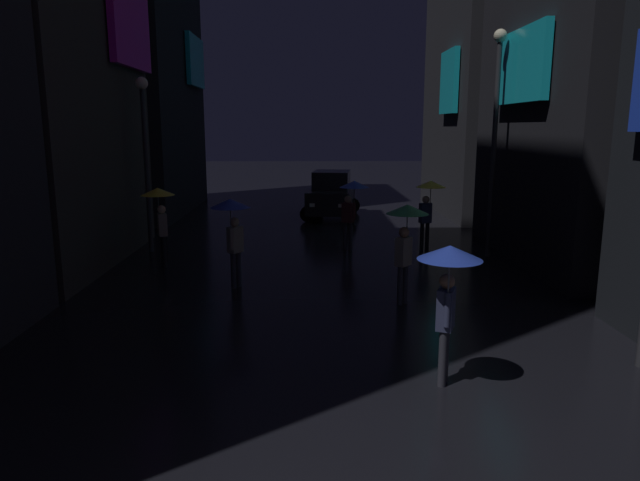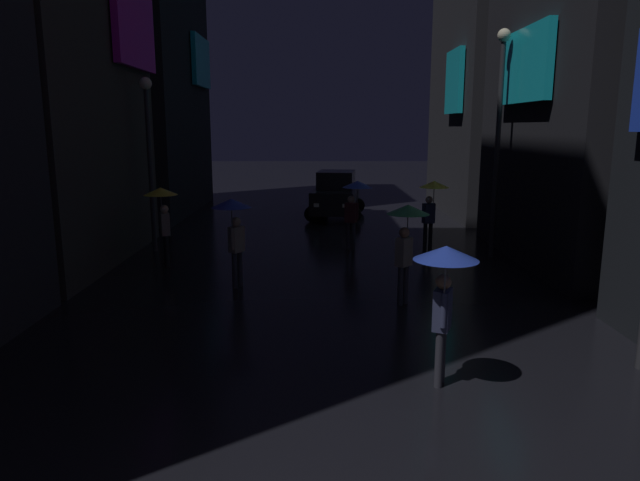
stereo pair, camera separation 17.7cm
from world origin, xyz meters
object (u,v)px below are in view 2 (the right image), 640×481
(pedestrian_midstreet_centre_yellow, at_px, (432,196))
(streetlamp_right_far, at_px, (499,121))
(streetlamp_left_far, at_px, (149,143))
(car_distant, at_px, (336,195))
(pedestrian_foreground_right_blue, at_px, (355,196))
(pedestrian_midstreet_left_yellow, at_px, (162,204))
(pedestrian_near_crossing_blue, at_px, (445,277))
(pedestrian_foreground_left_blue, at_px, (233,218))
(pedestrian_far_right_green, at_px, (407,226))

(pedestrian_midstreet_centre_yellow, distance_m, streetlamp_right_far, 2.88)
(streetlamp_right_far, bearing_deg, streetlamp_left_far, 175.12)
(streetlamp_left_far, distance_m, streetlamp_right_far, 10.06)
(pedestrian_midstreet_centre_yellow, xyz_separation_m, car_distant, (-2.68, 6.52, -0.74))
(pedestrian_midstreet_centre_yellow, relative_size, streetlamp_left_far, 0.41)
(pedestrian_foreground_right_blue, xyz_separation_m, pedestrian_midstreet_left_yellow, (-5.31, -1.94, 0.00))
(pedestrian_midstreet_centre_yellow, bearing_deg, pedestrian_near_crossing_blue, -100.23)
(pedestrian_foreground_left_blue, distance_m, car_distant, 11.08)
(pedestrian_foreground_right_blue, distance_m, pedestrian_far_right_green, 5.44)
(pedestrian_foreground_right_blue, distance_m, pedestrian_midstreet_left_yellow, 5.66)
(pedestrian_foreground_left_blue, bearing_deg, streetlamp_left_far, 126.19)
(streetlamp_left_far, bearing_deg, pedestrian_near_crossing_blue, -54.25)
(pedestrian_foreground_right_blue, height_order, pedestrian_far_right_green, same)
(pedestrian_midstreet_left_yellow, relative_size, streetlamp_right_far, 0.34)
(pedestrian_midstreet_centre_yellow, bearing_deg, pedestrian_midstreet_left_yellow, -166.12)
(streetlamp_left_far, bearing_deg, pedestrian_far_right_green, -37.65)
(pedestrian_foreground_left_blue, height_order, pedestrian_midstreet_left_yellow, same)
(pedestrian_far_right_green, xyz_separation_m, pedestrian_midstreet_centre_yellow, (1.60, 5.33, 0.00))
(pedestrian_near_crossing_blue, relative_size, pedestrian_midstreet_left_yellow, 1.00)
(pedestrian_midstreet_left_yellow, bearing_deg, car_distant, 59.50)
(pedestrian_foreground_right_blue, relative_size, car_distant, 0.49)
(pedestrian_foreground_right_blue, xyz_separation_m, pedestrian_foreground_left_blue, (-3.07, -4.26, 0.00))
(pedestrian_midstreet_centre_yellow, bearing_deg, pedestrian_foreground_right_blue, 178.54)
(pedestrian_foreground_left_blue, distance_m, pedestrian_midstreet_left_yellow, 3.22)
(pedestrian_far_right_green, distance_m, streetlamp_right_far, 5.87)
(car_distant, bearing_deg, streetlamp_right_far, -60.19)
(pedestrian_foreground_right_blue, bearing_deg, car_distant, 93.21)
(pedestrian_foreground_right_blue, relative_size, streetlamp_left_far, 0.41)
(pedestrian_foreground_right_blue, distance_m, pedestrian_midstreet_centre_yellow, 2.32)
(pedestrian_near_crossing_blue, xyz_separation_m, pedestrian_midstreet_left_yellow, (-5.93, 7.52, 0.00))
(pedestrian_midstreet_left_yellow, distance_m, pedestrian_midstreet_centre_yellow, 7.86)
(pedestrian_near_crossing_blue, distance_m, pedestrian_midstreet_centre_yellow, 9.56)
(pedestrian_midstreet_centre_yellow, bearing_deg, streetlamp_right_far, -30.35)
(pedestrian_near_crossing_blue, relative_size, streetlamp_left_far, 0.41)
(pedestrian_near_crossing_blue, height_order, pedestrian_foreground_right_blue, same)
(pedestrian_midstreet_left_yellow, bearing_deg, streetlamp_left_far, 113.44)
(pedestrian_foreground_right_blue, bearing_deg, pedestrian_foreground_left_blue, -125.79)
(pedestrian_midstreet_centre_yellow, distance_m, streetlamp_left_far, 8.56)
(pedestrian_near_crossing_blue, height_order, pedestrian_midstreet_left_yellow, same)
(streetlamp_left_far, xyz_separation_m, streetlamp_right_far, (10.00, -0.85, 0.65))
(pedestrian_far_right_green, relative_size, car_distant, 0.49)
(streetlamp_right_far, bearing_deg, pedestrian_midstreet_centre_yellow, 149.65)
(pedestrian_foreground_right_blue, bearing_deg, pedestrian_near_crossing_blue, -86.24)
(car_distant, xyz_separation_m, streetlamp_right_far, (4.27, -7.44, 2.96))
(pedestrian_foreground_left_blue, relative_size, pedestrian_midstreet_left_yellow, 1.00)
(pedestrian_far_right_green, relative_size, streetlamp_right_far, 0.34)
(pedestrian_foreground_left_blue, distance_m, pedestrian_far_right_green, 3.96)
(pedestrian_midstreet_left_yellow, xyz_separation_m, car_distant, (4.95, 8.40, -0.74))
(pedestrian_far_right_green, height_order, streetlamp_left_far, streetlamp_left_far)
(pedestrian_near_crossing_blue, xyz_separation_m, pedestrian_foreground_left_blue, (-3.70, 5.20, 0.00))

